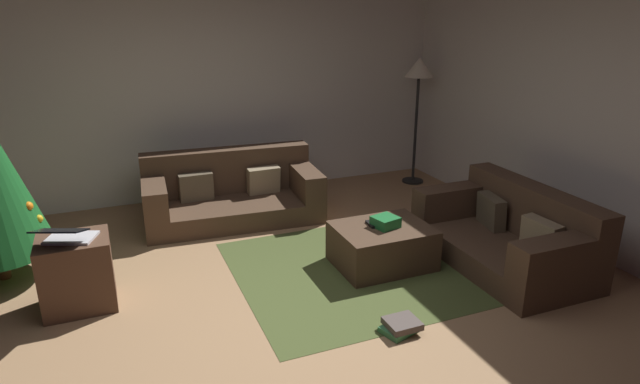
{
  "coord_description": "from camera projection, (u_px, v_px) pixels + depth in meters",
  "views": [
    {
      "loc": [
        -1.04,
        -3.28,
        2.22
      ],
      "look_at": [
        0.57,
        0.64,
        0.75
      ],
      "focal_mm": 30.05,
      "sensor_mm": 36.0,
      "label": 1
    }
  ],
  "objects": [
    {
      "name": "side_table",
      "position": [
        77.0,
        273.0,
        4.11
      ],
      "size": [
        0.52,
        0.44,
        0.57
      ],
      "primitive_type": "cube",
      "color": "#4C3323",
      "rests_on": "ground_plane"
    },
    {
      "name": "laptop",
      "position": [
        67.0,
        235.0,
        3.94
      ],
      "size": [
        0.46,
        0.49,
        0.17
      ],
      "color": "silver",
      "rests_on": "side_table"
    },
    {
      "name": "rear_partition",
      "position": [
        194.0,
        89.0,
        6.28
      ],
      "size": [
        6.4,
        0.12,
        2.6
      ],
      "primitive_type": "cube",
      "color": "beige",
      "rests_on": "ground_plane"
    },
    {
      "name": "area_rug",
      "position": [
        381.0,
        264.0,
        4.87
      ],
      "size": [
        2.6,
        2.0,
        0.01
      ],
      "primitive_type": "cube",
      "color": "#404C24",
      "rests_on": "ground_plane"
    },
    {
      "name": "corner_partition",
      "position": [
        619.0,
        118.0,
        4.67
      ],
      "size": [
        0.12,
        6.4,
        2.6
      ],
      "primitive_type": "cube",
      "color": "beige",
      "rests_on": "ground_plane"
    },
    {
      "name": "ottoman",
      "position": [
        382.0,
        246.0,
        4.81
      ],
      "size": [
        0.83,
        0.65,
        0.37
      ],
      "primitive_type": "cube",
      "color": "#473323",
      "rests_on": "ground_plane"
    },
    {
      "name": "couch_right",
      "position": [
        510.0,
        234.0,
        4.84
      ],
      "size": [
        0.92,
        1.63,
        0.7
      ],
      "rotation": [
        0.0,
        0.0,
        1.56
      ],
      "color": "#473323",
      "rests_on": "ground_plane"
    },
    {
      "name": "tv_remote",
      "position": [
        371.0,
        224.0,
        4.77
      ],
      "size": [
        0.06,
        0.16,
        0.02
      ],
      "primitive_type": "cube",
      "rotation": [
        0.0,
        0.0,
        -0.09
      ],
      "color": "black",
      "rests_on": "ottoman"
    },
    {
      "name": "corner_lamp",
      "position": [
        419.0,
        77.0,
        6.72
      ],
      "size": [
        0.36,
        0.36,
        1.63
      ],
      "color": "black",
      "rests_on": "ground_plane"
    },
    {
      "name": "couch_left",
      "position": [
        231.0,
        193.0,
        5.91
      ],
      "size": [
        1.92,
        1.03,
        0.72
      ],
      "rotation": [
        0.0,
        0.0,
        3.07
      ],
      "color": "#473323",
      "rests_on": "ground_plane"
    },
    {
      "name": "ground_plane",
      "position": [
        281.0,
        323.0,
        3.97
      ],
      "size": [
        6.4,
        6.4,
        0.0
      ],
      "primitive_type": "plane",
      "color": "#93704C"
    },
    {
      "name": "book_stack",
      "position": [
        401.0,
        326.0,
        3.85
      ],
      "size": [
        0.29,
        0.25,
        0.09
      ],
      "color": "#387A47",
      "rests_on": "ground_plane"
    },
    {
      "name": "gift_box",
      "position": [
        385.0,
        222.0,
        4.73
      ],
      "size": [
        0.25,
        0.24,
        0.09
      ],
      "primitive_type": "cube",
      "rotation": [
        0.0,
        0.0,
        0.24
      ],
      "color": "#19662D",
      "rests_on": "ottoman"
    }
  ]
}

